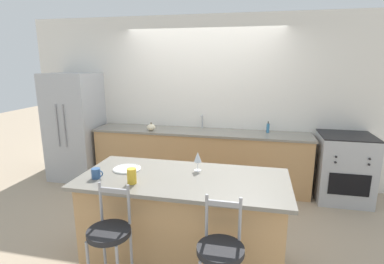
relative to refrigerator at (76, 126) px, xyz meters
name	(u,v)px	position (x,y,z in m)	size (l,w,h in m)	color
ground_plane	(195,193)	(2.16, -0.26, -0.90)	(18.00, 18.00, 0.00)	tan
wall_back	(204,101)	(2.16, 0.39, 0.45)	(6.00, 0.07, 2.70)	silver
back_counter	(200,158)	(2.16, 0.09, -0.44)	(3.43, 0.63, 0.92)	tan
sink_faucet	(202,120)	(2.16, 0.28, 0.15)	(0.02, 0.13, 0.22)	#ADAFB5
kitchen_island	(184,221)	(2.38, -1.90, -0.43)	(1.96, 0.91, 0.93)	tan
refrigerator	(76,126)	(0.00, 0.00, 0.00)	(0.79, 0.76, 1.80)	#ADAFB5
oven_range	(343,168)	(4.29, 0.02, -0.41)	(0.73, 0.71, 0.98)	#ADAFB5
bar_stool_near	(110,245)	(1.94, -2.54, -0.34)	(0.34, 0.34, 1.04)	#99999E
bar_stool_far	(220,263)	(2.83, -2.57, -0.34)	(0.34, 0.34, 1.04)	#99999E
dinner_plate	(127,169)	(1.78, -1.82, 0.03)	(0.28, 0.28, 0.02)	white
wine_glass	(198,157)	(2.48, -1.69, 0.16)	(0.08, 0.08, 0.19)	white
coffee_mug	(96,173)	(1.60, -2.10, 0.07)	(0.11, 0.08, 0.09)	#335689
tumbler_cup	(132,176)	(1.97, -2.14, 0.10)	(0.08, 0.08, 0.14)	gold
pumpkin_decoration	(151,127)	(1.40, -0.07, 0.07)	(0.13, 0.13, 0.13)	beige
soap_bottle	(268,128)	(3.20, 0.19, 0.09)	(0.05, 0.05, 0.17)	teal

